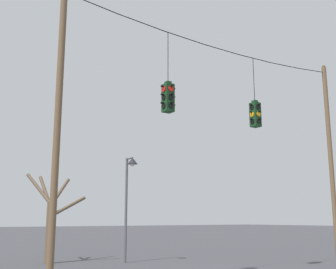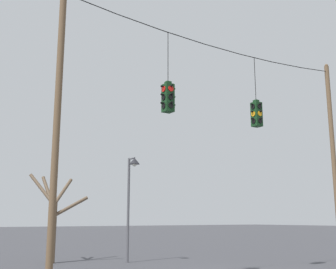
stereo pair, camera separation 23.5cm
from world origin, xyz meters
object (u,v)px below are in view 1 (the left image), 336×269
traffic_light_over_intersection (168,97)px  bare_tree (51,218)px  utility_pole_right (331,160)px  street_lamp (130,182)px  utility_pole_left (57,126)px  traffic_light_near_left_pole (255,114)px

traffic_light_over_intersection → bare_tree: traffic_light_over_intersection is taller
bare_tree → utility_pole_right: bearing=-37.7°
traffic_light_over_intersection → street_lamp: size_ratio=0.61×
traffic_light_over_intersection → street_lamp: (1.79, 5.86, -2.46)m
utility_pole_right → bare_tree: bearing=142.3°
traffic_light_over_intersection → bare_tree: (-1.22, 7.93, -4.12)m
utility_pole_right → bare_tree: size_ratio=2.23×
bare_tree → traffic_light_over_intersection: bearing=-81.3°
utility_pole_left → bare_tree: 8.76m
traffic_light_near_left_pole → street_lamp: traffic_light_near_left_pole is taller
traffic_light_near_left_pole → street_lamp: size_ratio=0.60×
utility_pole_left → street_lamp: (5.67, 5.86, -0.94)m
utility_pole_right → street_lamp: (-7.27, 5.86, -0.94)m
utility_pole_right → traffic_light_near_left_pole: utility_pole_right is taller
traffic_light_over_intersection → utility_pole_left: bearing=180.0°
utility_pole_left → traffic_light_near_left_pole: 8.28m
traffic_light_over_intersection → street_lamp: bearing=73.0°
traffic_light_over_intersection → street_lamp: 6.60m
street_lamp → utility_pole_left: bearing=-134.0°
street_lamp → traffic_light_over_intersection: bearing=-107.0°
traffic_light_near_left_pole → street_lamp: 6.82m
utility_pole_left → bare_tree: utility_pole_left is taller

